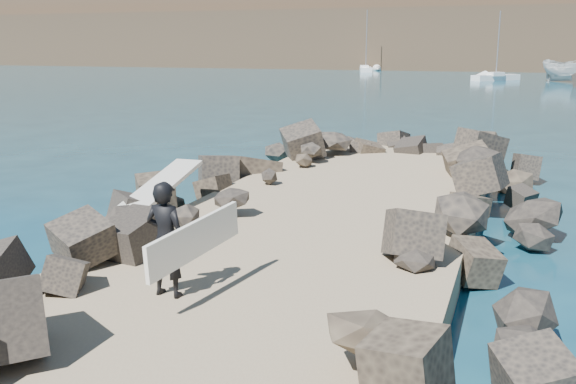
# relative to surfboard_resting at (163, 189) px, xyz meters

# --- Properties ---
(ground) EXTENTS (800.00, 800.00, 0.00)m
(ground) POSITION_rel_surfboard_resting_xyz_m (3.24, -0.19, -1.04)
(ground) COLOR #0F384C
(ground) RESTS_ON ground
(jetty) EXTENTS (6.00, 26.00, 0.60)m
(jetty) POSITION_rel_surfboard_resting_xyz_m (3.24, -2.19, -0.74)
(jetty) COLOR #8C7759
(jetty) RESTS_ON ground
(riprap_left) EXTENTS (2.60, 22.00, 1.00)m
(riprap_left) POSITION_rel_surfboard_resting_xyz_m (0.34, -1.69, -0.54)
(riprap_left) COLOR black
(riprap_left) RESTS_ON ground
(riprap_right) EXTENTS (2.60, 22.00, 1.00)m
(riprap_right) POSITION_rel_surfboard_resting_xyz_m (6.14, -1.69, -0.54)
(riprap_right) COLOR black
(riprap_right) RESTS_ON ground
(surfboard_resting) EXTENTS (0.69, 2.59, 0.09)m
(surfboard_resting) POSITION_rel_surfboard_resting_xyz_m (0.00, 0.00, 0.00)
(surfboard_resting) COLOR beige
(surfboard_resting) RESTS_ON riprap_left
(boat_imported) EXTENTS (6.66, 6.41, 2.60)m
(boat_imported) POSITION_rel_surfboard_resting_xyz_m (11.50, 65.08, 0.26)
(boat_imported) COLOR silver
(boat_imported) RESTS_ON ground
(surfer_with_board) EXTENTS (0.94, 2.01, 1.63)m
(surfer_with_board) POSITION_rel_surfboard_resting_xyz_m (2.59, -4.12, 0.38)
(surfer_with_board) COLOR black
(surfer_with_board) RESTS_ON jetty
(sailboat_b) EXTENTS (5.24, 5.80, 7.81)m
(sailboat_b) POSITION_rel_surfboard_resting_xyz_m (3.98, 66.06, -0.69)
(sailboat_b) COLOR white
(sailboat_b) RESTS_ON ground
(sailboat_e) EXTENTS (3.59, 7.84, 9.18)m
(sailboat_e) POSITION_rel_surfboard_resting_xyz_m (-15.64, 85.24, -0.70)
(sailboat_e) COLOR white
(sailboat_e) RESTS_ON ground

